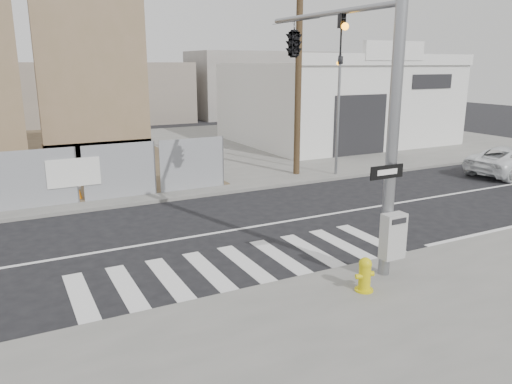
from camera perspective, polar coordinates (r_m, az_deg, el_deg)
name	(u,v)px	position (r m, az deg, el deg)	size (l,w,h in m)	color
ground	(208,234)	(14.90, -5.52, -4.84)	(100.00, 100.00, 0.00)	black
sidewalk_far	(110,157)	(27.99, -16.37, 3.91)	(50.00, 20.00, 0.12)	slate
signal_pole	(323,69)	(13.44, 7.61, 13.80)	(0.96, 5.87, 7.00)	gray
far_signal_pole	(339,98)	(22.09, 9.43, 10.58)	(0.16, 0.20, 5.60)	gray
concrete_wall_right	(95,94)	(27.60, -17.93, 10.61)	(5.50, 1.30, 8.00)	#7A6649
auto_shop	(335,102)	(32.42, 9.07, 10.10)	(12.00, 10.20, 5.95)	silver
utility_pole_right	(299,56)	(21.94, 4.91, 15.20)	(1.60, 0.28, 10.00)	#473721
fire_hydrant	(365,274)	(11.15, 12.32, -9.19)	(0.51, 0.51, 0.76)	#CEBE0B
suv	(511,161)	(25.40, 27.13, 3.20)	(2.13, 4.61, 1.28)	white
traffic_cone_d	(78,191)	(19.15, -19.71, 0.14)	(0.44, 0.44, 0.67)	orange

